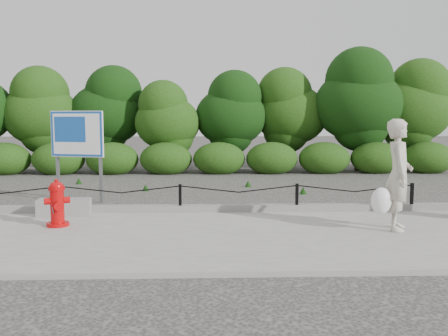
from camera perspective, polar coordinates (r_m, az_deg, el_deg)
The scene contains 9 objects.
ground at distance 10.21m, azimuth -5.28°, elevation -5.73°, with size 90.00×90.00×0.00m, color #2D2B28.
sidewalk at distance 8.26m, azimuth -6.11°, elevation -8.27°, with size 14.00×4.00×0.08m, color gray.
curb at distance 10.23m, azimuth -5.27°, elevation -4.85°, with size 14.00×0.22×0.14m, color slate.
chain_barrier at distance 10.13m, azimuth -5.30°, elevation -3.20°, with size 10.06×0.06×0.60m.
treeline at distance 18.92m, azimuth -1.60°, elevation 7.31°, with size 20.50×3.61×4.70m.
fire_hydrant at distance 9.30m, azimuth -19.43°, elevation -4.10°, with size 0.54×0.54×0.87m.
pedestrian at distance 8.94m, azimuth 20.13°, elevation -0.97°, with size 0.87×0.84×1.98m.
concrete_block at distance 10.34m, azimuth -18.68°, elevation -4.47°, with size 1.06×0.37×0.34m, color gray.
advertising_sign at distance 12.16m, azimuth -17.27°, elevation 3.46°, with size 1.37×0.46×2.25m.
Camera 1 is at (0.61, -9.98, 2.07)m, focal length 38.00 mm.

